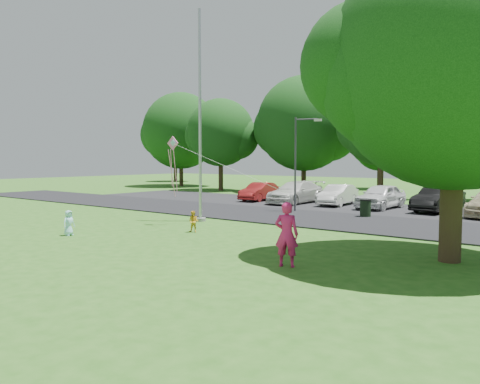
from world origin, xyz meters
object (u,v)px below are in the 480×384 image
Objects in this scene: big_tree at (450,68)px; kite at (175,153)px; street_lamp at (299,155)px; child_blue at (69,223)px; flagpole at (200,134)px; woman at (287,234)px; child_yellow at (194,222)px; trash_can at (365,209)px.

big_tree is 11.78m from kite.
kite is (-1.60, -8.04, 0.04)m from street_lamp.
street_lamp is 13.25m from big_tree.
street_lamp is at bearing -17.77° from child_blue.
street_lamp is (1.73, 6.24, -0.97)m from flagpole.
woman reaches higher than child_yellow.
flagpole is 1.88× the size of street_lamp.
big_tree is (11.67, -2.19, 1.39)m from flagpole.
flagpole is 6.55m from street_lamp.
big_tree is 1.06× the size of kite.
woman reaches higher than child_blue.
child_blue is at bearing -109.51° from kite.
street_lamp is at bearing 74.49° from flagpole.
child_blue reaches higher than child_yellow.
kite reaches higher than woman.
kite is (0.13, -1.80, -0.92)m from flagpole.
big_tree is at bearing -5.49° from kite.
street_lamp reaches higher than kite.
flagpole is 1.13× the size of kite.
street_lamp is at bearing 75.20° from kite.
street_lamp is 0.60× the size of kite.
child_yellow is (2.13, -2.72, -3.73)m from flagpole.
woman is 2.07× the size of child_yellow.
woman reaches higher than trash_can.
kite reaches higher than child_blue.
child_blue is at bearing -118.78° from trash_can.
flagpole is 5.08m from child_yellow.
flagpole is 9.20m from trash_can.
flagpole is 2.02m from kite.
woman is 0.20× the size of kite.
trash_can is at bearing -18.35° from street_lamp.
kite is at bearing -85.89° from flagpole.
kite is (-2.00, 0.92, 2.80)m from child_yellow.
woman is at bearing -28.12° from kite.
child_yellow is at bearing -28.29° from kite.
woman is 9.58m from child_blue.
woman is (-3.29, -3.38, -4.66)m from big_tree.
big_tree reaches higher than woman.
flagpole is 10.59m from woman.
woman is at bearing -90.48° from child_blue.
trash_can is 0.93× the size of child_blue.
child_yellow is at bearing -47.36° from child_blue.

